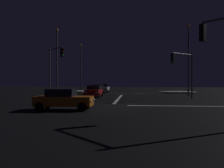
{
  "coord_description": "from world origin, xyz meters",
  "views": [
    {
      "loc": [
        1.89,
        -21.34,
        2.18
      ],
      "look_at": [
        -1.16,
        12.02,
        1.71
      ],
      "focal_mm": 39.18,
      "sensor_mm": 36.0,
      "label": 1
    }
  ],
  "objects_px": {
    "sedan_black": "(97,89)",
    "sedan_orange_crossing": "(63,99)",
    "streetlamp_right_near": "(188,55)",
    "streetlamp_left_near": "(57,57)",
    "sedan_white": "(104,88)",
    "streetlamp_left_far": "(81,64)",
    "sedan_red": "(94,91)",
    "traffic_signal_ne": "(184,66)",
    "traffic_signal_nw": "(55,63)"
  },
  "relations": [
    {
      "from": "sedan_black",
      "to": "streetlamp_right_near",
      "type": "height_order",
      "value": "streetlamp_right_near"
    },
    {
      "from": "sedan_orange_crossing",
      "to": "streetlamp_left_near",
      "type": "bearing_deg",
      "value": 109.27
    },
    {
      "from": "sedan_orange_crossing",
      "to": "streetlamp_left_far",
      "type": "xyz_separation_m",
      "value": [
        -6.16,
        33.63,
        4.92
      ]
    },
    {
      "from": "sedan_black",
      "to": "traffic_signal_ne",
      "type": "distance_m",
      "value": 15.14
    },
    {
      "from": "sedan_white",
      "to": "traffic_signal_nw",
      "type": "relative_size",
      "value": 0.68
    },
    {
      "from": "sedan_black",
      "to": "sedan_orange_crossing",
      "type": "bearing_deg",
      "value": -88.32
    },
    {
      "from": "sedan_orange_crossing",
      "to": "traffic_signal_ne",
      "type": "xyz_separation_m",
      "value": [
        10.96,
        11.21,
        3.04
      ]
    },
    {
      "from": "sedan_orange_crossing",
      "to": "streetlamp_left_near",
      "type": "distance_m",
      "value": 19.3
    },
    {
      "from": "sedan_red",
      "to": "streetlamp_left_far",
      "type": "xyz_separation_m",
      "value": [
        -6.13,
        19.62,
        4.92
      ]
    },
    {
      "from": "traffic_signal_ne",
      "to": "sedan_white",
      "type": "bearing_deg",
      "value": 126.0
    },
    {
      "from": "sedan_red",
      "to": "sedan_white",
      "type": "bearing_deg",
      "value": 91.42
    },
    {
      "from": "streetlamp_left_far",
      "to": "traffic_signal_nw",
      "type": "bearing_deg",
      "value": -85.67
    },
    {
      "from": "sedan_orange_crossing",
      "to": "traffic_signal_ne",
      "type": "relative_size",
      "value": 0.78
    },
    {
      "from": "streetlamp_left_far",
      "to": "streetlamp_right_near",
      "type": "xyz_separation_m",
      "value": [
        19.04,
        -16.0,
        0.08
      ]
    },
    {
      "from": "streetlamp_left_far",
      "to": "sedan_white",
      "type": "bearing_deg",
      "value": -49.73
    },
    {
      "from": "sedan_white",
      "to": "streetlamp_left_near",
      "type": "relative_size",
      "value": 0.44
    },
    {
      "from": "sedan_orange_crossing",
      "to": "sedan_white",
      "type": "bearing_deg",
      "value": 90.75
    },
    {
      "from": "sedan_red",
      "to": "traffic_signal_ne",
      "type": "xyz_separation_m",
      "value": [
        10.99,
        -2.81,
        3.04
      ]
    },
    {
      "from": "sedan_red",
      "to": "streetlamp_right_near",
      "type": "distance_m",
      "value": 14.31
    },
    {
      "from": "traffic_signal_ne",
      "to": "streetlamp_left_far",
      "type": "height_order",
      "value": "streetlamp_left_far"
    },
    {
      "from": "sedan_white",
      "to": "sedan_orange_crossing",
      "type": "relative_size",
      "value": 1.0
    },
    {
      "from": "streetlamp_left_far",
      "to": "sedan_red",
      "type": "bearing_deg",
      "value": -72.64
    },
    {
      "from": "sedan_white",
      "to": "traffic_signal_nw",
      "type": "distance_m",
      "value": 16.26
    },
    {
      "from": "sedan_white",
      "to": "traffic_signal_nw",
      "type": "xyz_separation_m",
      "value": [
        -4.13,
        -15.32,
        3.56
      ]
    },
    {
      "from": "sedan_white",
      "to": "sedan_orange_crossing",
      "type": "distance_m",
      "value": 26.77
    },
    {
      "from": "sedan_red",
      "to": "sedan_black",
      "type": "relative_size",
      "value": 1.0
    },
    {
      "from": "sedan_red",
      "to": "sedan_orange_crossing",
      "type": "bearing_deg",
      "value": -89.86
    },
    {
      "from": "sedan_red",
      "to": "sedan_black",
      "type": "height_order",
      "value": "same"
    },
    {
      "from": "streetlamp_left_far",
      "to": "streetlamp_left_near",
      "type": "xyz_separation_m",
      "value": [
        0.0,
        -16.0,
        -0.07
      ]
    },
    {
      "from": "sedan_white",
      "to": "streetlamp_left_near",
      "type": "xyz_separation_m",
      "value": [
        -5.81,
        -9.14,
        4.85
      ]
    },
    {
      "from": "streetlamp_right_near",
      "to": "traffic_signal_ne",
      "type": "bearing_deg",
      "value": -106.67
    },
    {
      "from": "sedan_orange_crossing",
      "to": "streetlamp_left_far",
      "type": "bearing_deg",
      "value": 100.39
    },
    {
      "from": "traffic_signal_ne",
      "to": "streetlamp_left_near",
      "type": "distance_m",
      "value": 18.37
    },
    {
      "from": "sedan_red",
      "to": "traffic_signal_nw",
      "type": "relative_size",
      "value": 0.68
    },
    {
      "from": "sedan_red",
      "to": "streetlamp_left_far",
      "type": "distance_m",
      "value": 21.13
    },
    {
      "from": "streetlamp_left_near",
      "to": "sedan_orange_crossing",
      "type": "bearing_deg",
      "value": -70.73
    },
    {
      "from": "sedan_black",
      "to": "sedan_white",
      "type": "distance_m",
      "value": 6.27
    },
    {
      "from": "traffic_signal_ne",
      "to": "streetlamp_left_far",
      "type": "relative_size",
      "value": 0.55
    },
    {
      "from": "traffic_signal_ne",
      "to": "streetlamp_left_far",
      "type": "distance_m",
      "value": 28.27
    },
    {
      "from": "sedan_black",
      "to": "traffic_signal_ne",
      "type": "relative_size",
      "value": 0.78
    },
    {
      "from": "sedan_orange_crossing",
      "to": "streetlamp_right_near",
      "type": "bearing_deg",
      "value": 53.85
    },
    {
      "from": "sedan_orange_crossing",
      "to": "streetlamp_left_far",
      "type": "relative_size",
      "value": 0.43
    },
    {
      "from": "sedan_black",
      "to": "streetlamp_left_near",
      "type": "relative_size",
      "value": 0.44
    },
    {
      "from": "streetlamp_right_near",
      "to": "streetlamp_left_near",
      "type": "bearing_deg",
      "value": 180.0
    },
    {
      "from": "traffic_signal_ne",
      "to": "streetlamp_left_near",
      "type": "xyz_separation_m",
      "value": [
        -17.12,
        6.42,
        1.81
      ]
    },
    {
      "from": "sedan_black",
      "to": "streetlamp_left_far",
      "type": "relative_size",
      "value": 0.43
    },
    {
      "from": "sedan_black",
      "to": "streetlamp_right_near",
      "type": "relative_size",
      "value": 0.43
    },
    {
      "from": "streetlamp_right_near",
      "to": "streetlamp_left_near",
      "type": "height_order",
      "value": "streetlamp_right_near"
    },
    {
      "from": "traffic_signal_nw",
      "to": "sedan_red",
      "type": "bearing_deg",
      "value": 29.94
    },
    {
      "from": "streetlamp_left_near",
      "to": "traffic_signal_ne",
      "type": "bearing_deg",
      "value": -20.57
    }
  ]
}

